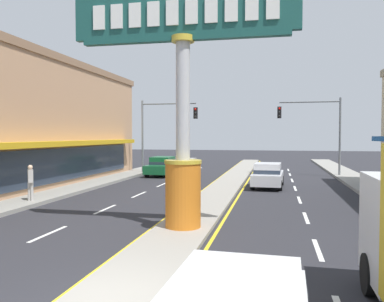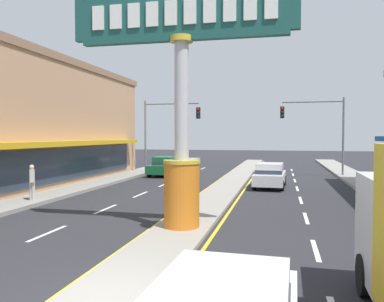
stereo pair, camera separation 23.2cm
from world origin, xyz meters
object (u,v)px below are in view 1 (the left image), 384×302
sedan_near_right_lane (162,166)px  pedestrian_near_kerb (30,180)px  traffic_light_left_side (162,124)px  traffic_light_right_side (316,123)px  district_sign (183,100)px  sedan_far_right_lane (268,175)px

sedan_near_right_lane → pedestrian_near_kerb: bearing=-99.3°
traffic_light_left_side → traffic_light_right_side: (12.40, 0.63, 0.00)m
district_sign → sedan_near_right_lane: (-5.91, 17.55, -3.67)m
district_sign → traffic_light_left_side: district_sign is taller
traffic_light_right_side → traffic_light_left_side: bearing=-177.1°
sedan_near_right_lane → district_sign: bearing=-71.4°
sedan_far_right_lane → traffic_light_left_side: bearing=142.8°
sedan_near_right_lane → traffic_light_right_side: bearing=8.1°
traffic_light_left_side → traffic_light_right_side: bearing=2.9°
traffic_light_left_side → district_sign: bearing=-71.6°
district_sign → sedan_near_right_lane: bearing=108.6°
sedan_near_right_lane → pedestrian_near_kerb: pedestrian_near_kerb is taller
traffic_light_left_side → sedan_far_right_lane: bearing=-37.2°
traffic_light_right_side → sedan_near_right_lane: 12.71m
district_sign → sedan_far_right_lane: bearing=77.7°
traffic_light_left_side → sedan_far_right_lane: size_ratio=1.42×
traffic_light_left_side → traffic_light_right_side: same height
traffic_light_left_side → traffic_light_right_side: 12.41m
sedan_near_right_lane → sedan_far_right_lane: 10.19m
district_sign → traffic_light_right_side: 20.25m
district_sign → traffic_light_left_side: 19.65m
sedan_far_right_lane → pedestrian_near_kerb: 13.76m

